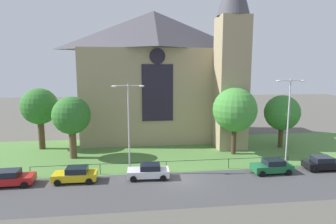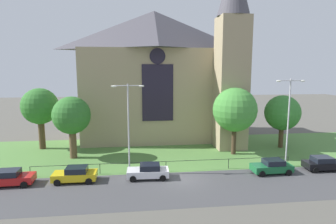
# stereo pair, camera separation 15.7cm
# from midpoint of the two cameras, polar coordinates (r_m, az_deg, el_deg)

# --- Properties ---
(ground) EXTENTS (160.00, 160.00, 0.00)m
(ground) POSITION_cam_midpoint_polar(r_m,az_deg,el_deg) (38.72, 0.39, -7.89)
(ground) COLOR #56544C
(road_asphalt) EXTENTS (120.00, 8.00, 0.01)m
(road_asphalt) POSITION_cam_midpoint_polar(r_m,az_deg,el_deg) (27.56, 3.75, -14.93)
(road_asphalt) COLOR #424244
(road_asphalt) RESTS_ON ground
(grass_verge) EXTENTS (120.00, 20.00, 0.01)m
(grass_verge) POSITION_cam_midpoint_polar(r_m,az_deg,el_deg) (36.82, 0.80, -8.77)
(grass_verge) COLOR #517F3D
(grass_verge) RESTS_ON ground
(church_building) EXTENTS (23.20, 16.20, 26.00)m
(church_building) POSITION_cam_midpoint_polar(r_m,az_deg,el_deg) (45.31, -1.87, 7.69)
(church_building) COLOR tan
(church_building) RESTS_ON ground
(iron_railing) EXTENTS (28.24, 0.07, 1.13)m
(iron_railing) POSITION_cam_midpoint_polar(r_m,az_deg,el_deg) (31.16, -0.52, -10.19)
(iron_railing) COLOR black
(iron_railing) RESTS_ON ground
(tree_left_far) EXTENTS (4.96, 4.96, 8.47)m
(tree_left_far) POSITION_cam_midpoint_polar(r_m,az_deg,el_deg) (42.51, -24.58, 0.94)
(tree_left_far) COLOR #4C3823
(tree_left_far) RESTS_ON ground
(tree_right_near) EXTENTS (5.66, 5.66, 8.71)m
(tree_right_near) POSITION_cam_midpoint_polar(r_m,az_deg,el_deg) (37.22, 13.21, 0.43)
(tree_right_near) COLOR #423021
(tree_right_near) RESTS_ON ground
(tree_right_far) EXTENTS (4.90, 4.90, 7.44)m
(tree_right_far) POSITION_cam_midpoint_polar(r_m,az_deg,el_deg) (42.69, 21.93, -0.16)
(tree_right_far) COLOR #4C3823
(tree_right_far) RESTS_ON ground
(tree_left_near) EXTENTS (4.65, 4.65, 7.74)m
(tree_left_near) POSITION_cam_midpoint_polar(r_m,az_deg,el_deg) (36.65, -19.01, -0.78)
(tree_left_near) COLOR brown
(tree_left_near) RESTS_ON ground
(streetlamp_near) EXTENTS (3.37, 0.26, 9.55)m
(streetlamp_near) POSITION_cam_midpoint_polar(r_m,az_deg,el_deg) (29.64, -8.10, -1.29)
(streetlamp_near) COLOR #B2B2B7
(streetlamp_near) RESTS_ON ground
(streetlamp_far) EXTENTS (3.37, 0.26, 9.99)m
(streetlamp_far) POSITION_cam_midpoint_polar(r_m,az_deg,el_deg) (34.19, 23.05, -0.17)
(streetlamp_far) COLOR #B2B2B7
(streetlamp_far) RESTS_ON ground
(parked_car_red) EXTENTS (4.25, 2.12, 1.51)m
(parked_car_red) POSITION_cam_midpoint_polar(r_m,az_deg,el_deg) (31.53, -29.36, -11.53)
(parked_car_red) COLOR #B21919
(parked_car_red) RESTS_ON ground
(parked_car_yellow) EXTENTS (4.22, 2.06, 1.51)m
(parked_car_yellow) POSITION_cam_midpoint_polar(r_m,az_deg,el_deg) (29.93, -18.30, -11.89)
(parked_car_yellow) COLOR gold
(parked_car_yellow) RESTS_ON ground
(parked_car_white) EXTENTS (4.27, 2.18, 1.51)m
(parked_car_white) POSITION_cam_midpoint_polar(r_m,az_deg,el_deg) (29.39, -4.08, -11.85)
(parked_car_white) COLOR silver
(parked_car_white) RESTS_ON ground
(parked_car_green) EXTENTS (4.24, 2.11, 1.51)m
(parked_car_green) POSITION_cam_midpoint_polar(r_m,az_deg,el_deg) (32.65, 20.11, -10.24)
(parked_car_green) COLOR #196033
(parked_car_green) RESTS_ON ground
(parked_car_black) EXTENTS (4.26, 2.15, 1.51)m
(parked_car_black) POSITION_cam_midpoint_polar(r_m,az_deg,el_deg) (35.96, 28.70, -9.05)
(parked_car_black) COLOR black
(parked_car_black) RESTS_ON ground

